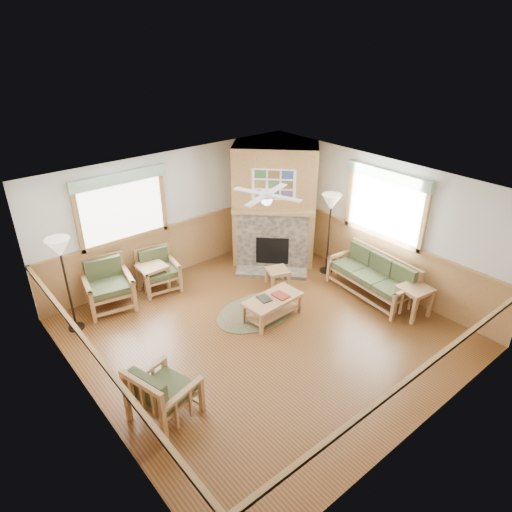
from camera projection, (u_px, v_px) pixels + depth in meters
floor at (264, 333)px, 8.23m from camera, size 6.00×6.00×0.01m
ceiling at (265, 190)px, 6.98m from camera, size 6.00×6.00×0.01m
wall_back at (172, 215)px, 9.65m from camera, size 6.00×0.02×2.70m
wall_front at (424, 359)px, 5.55m from camera, size 6.00×0.02×2.70m
wall_left at (88, 338)px, 5.91m from camera, size 0.02×6.00×2.70m
wall_right at (376, 222)px, 9.30m from camera, size 0.02×6.00×2.70m
wainscot at (264, 307)px, 7.97m from camera, size 6.00×6.00×1.10m
fireplace at (275, 205)px, 10.16m from camera, size 3.11×3.11×2.70m
window_back at (116, 171)px, 8.46m from camera, size 1.90×0.16×1.50m
window_right at (391, 168)px, 8.59m from camera, size 0.16×1.90×1.50m
ceiling_fan at (267, 184)px, 7.37m from camera, size 1.59×1.59×0.36m
sofa at (372, 277)px, 9.18m from camera, size 1.90×0.93×0.84m
armchair_back_left at (108, 286)px, 8.76m from camera, size 1.00×1.00×0.96m
armchair_back_right at (158, 271)px, 9.39m from camera, size 0.86×0.86×0.84m
armchair_left at (164, 391)px, 6.32m from camera, size 0.97×0.97×0.89m
coffee_table at (273, 308)px, 8.54m from camera, size 1.14×0.61×0.44m
end_table_chairs at (153, 278)px, 9.37m from camera, size 0.54×0.52×0.60m
end_table_sofa at (413, 301)px, 8.59m from camera, size 0.60×0.58×0.60m
footstool at (278, 277)px, 9.63m from camera, size 0.55×0.55×0.37m
braided_rug at (256, 312)px, 8.80m from camera, size 2.12×2.12×0.01m
floor_lamp_left at (67, 285)px, 7.94m from camera, size 0.53×0.53×1.82m
floor_lamp_right at (329, 234)px, 9.82m from camera, size 0.49×0.49×1.83m
book_red at (281, 295)px, 8.48m from camera, size 0.23×0.31×0.03m
book_dark at (264, 298)px, 8.39m from camera, size 0.23×0.29×0.03m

